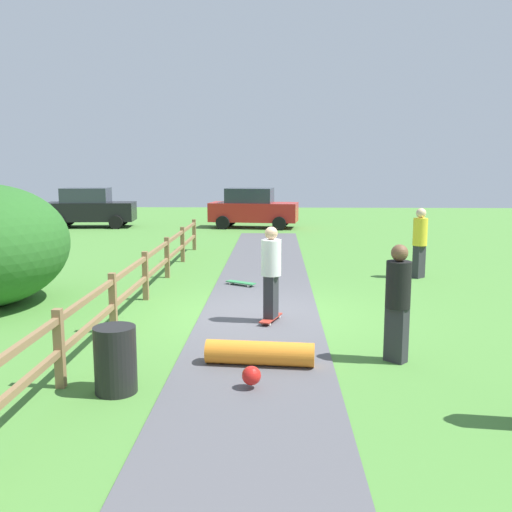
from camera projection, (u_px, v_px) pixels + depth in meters
ground_plane at (260, 316)px, 11.50m from camera, size 60.00×60.00×0.00m
asphalt_path at (260, 315)px, 11.50m from camera, size 2.40×28.00×0.02m
wooden_fence at (131, 282)px, 11.48m from camera, size 0.12×18.12×1.10m
trash_bin at (115, 360)px, 7.55m from camera, size 0.56×0.56×0.90m
skater_riding at (271, 269)px, 10.82m from camera, size 0.48×0.82×1.84m
skater_fallen at (259, 355)px, 8.51m from camera, size 1.66×1.32×0.36m
skateboard_loose at (241, 283)px, 14.29m from camera, size 0.79×0.59×0.08m
bystander_black at (398, 297)px, 8.65m from camera, size 0.54×0.54×1.83m
bystander_yellow at (420, 239)px, 15.21m from camera, size 0.54×0.54×1.88m
parked_car_red at (253, 208)px, 27.59m from camera, size 4.38×2.40×1.92m
parked_car_black at (90, 208)px, 27.85m from camera, size 4.33×2.29×1.92m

